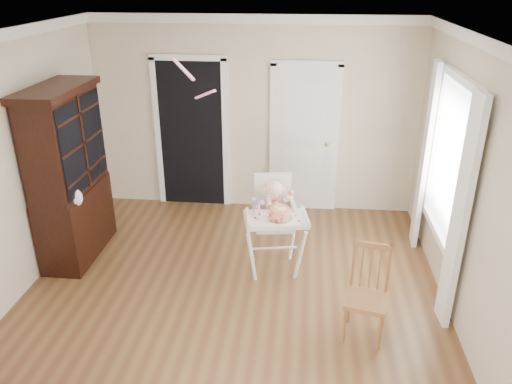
# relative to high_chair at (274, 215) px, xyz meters

# --- Properties ---
(floor) EXTENTS (5.00, 5.00, 0.00)m
(floor) POSITION_rel_high_chair_xyz_m (-0.41, -0.76, -0.71)
(floor) COLOR brown
(floor) RESTS_ON ground
(ceiling) EXTENTS (5.00, 5.00, 0.00)m
(ceiling) POSITION_rel_high_chair_xyz_m (-0.41, -0.76, 1.99)
(ceiling) COLOR white
(ceiling) RESTS_ON wall_back
(wall_back) EXTENTS (4.50, 0.00, 4.50)m
(wall_back) POSITION_rel_high_chair_xyz_m (-0.41, 1.74, 0.64)
(wall_back) COLOR beige
(wall_back) RESTS_ON floor
(wall_right) EXTENTS (0.00, 5.00, 5.00)m
(wall_right) POSITION_rel_high_chair_xyz_m (1.84, -0.76, 0.64)
(wall_right) COLOR beige
(wall_right) RESTS_ON floor
(crown_molding) EXTENTS (4.50, 5.00, 0.12)m
(crown_molding) POSITION_rel_high_chair_xyz_m (-0.41, -0.76, 1.93)
(crown_molding) COLOR white
(crown_molding) RESTS_ON ceiling
(doorway) EXTENTS (1.06, 0.05, 2.22)m
(doorway) POSITION_rel_high_chair_xyz_m (-1.31, 1.72, 0.40)
(doorway) COLOR black
(doorway) RESTS_ON wall_back
(closet_door) EXTENTS (0.96, 0.09, 2.13)m
(closet_door) POSITION_rel_high_chair_xyz_m (0.30, 1.72, 0.31)
(closet_door) COLOR white
(closet_door) RESTS_ON wall_back
(window_right) EXTENTS (0.13, 1.84, 2.30)m
(window_right) POSITION_rel_high_chair_xyz_m (1.77, 0.04, 0.57)
(window_right) COLOR white
(window_right) RESTS_ON wall_right
(high_chair) EXTENTS (0.78, 0.92, 1.16)m
(high_chair) POSITION_rel_high_chair_xyz_m (0.00, 0.00, 0.00)
(high_chair) COLOR white
(high_chair) RESTS_ON floor
(baby) EXTENTS (0.35, 0.25, 0.47)m
(baby) POSITION_rel_high_chair_xyz_m (-0.00, 0.03, 0.15)
(baby) COLOR beige
(baby) RESTS_ON high_chair
(cake) EXTENTS (0.27, 0.27, 0.13)m
(cake) POSITION_rel_high_chair_xyz_m (0.08, -0.27, 0.15)
(cake) COLOR silver
(cake) RESTS_ON high_chair
(sippy_cup) EXTENTS (0.07, 0.07, 0.18)m
(sippy_cup) POSITION_rel_high_chair_xyz_m (-0.18, -0.15, 0.16)
(sippy_cup) COLOR pink
(sippy_cup) RESTS_ON high_chair
(china_cabinet) EXTENTS (0.55, 1.23, 2.07)m
(china_cabinet) POSITION_rel_high_chair_xyz_m (-2.39, 0.13, 0.32)
(china_cabinet) COLOR black
(china_cabinet) RESTS_ON floor
(dining_chair) EXTENTS (0.45, 0.45, 0.93)m
(dining_chair) POSITION_rel_high_chair_xyz_m (0.94, -1.04, -0.28)
(dining_chair) COLOR brown
(dining_chair) RESTS_ON floor
(streamer) EXTENTS (0.32, 0.41, 0.15)m
(streamer) POSITION_rel_high_chair_xyz_m (-0.91, -0.11, 1.61)
(streamer) COLOR pink
(streamer) RESTS_ON ceiling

